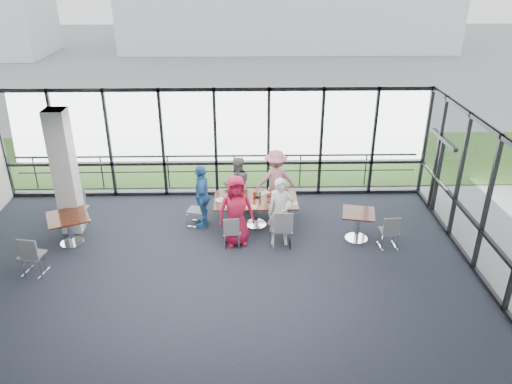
{
  "coord_description": "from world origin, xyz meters",
  "views": [
    {
      "loc": [
        0.86,
        -8.37,
        6.46
      ],
      "look_at": [
        1.1,
        2.83,
        1.1
      ],
      "focal_mm": 35.0,
      "sensor_mm": 36.0,
      "label": 1
    }
  ],
  "objects_px": {
    "diner_near_right": "(280,212)",
    "diner_end": "(202,196)",
    "structural_column": "(65,173)",
    "diner_far_right": "(276,180)",
    "chair_main_nl": "(232,231)",
    "chair_spare_r": "(389,231)",
    "chair_main_fr": "(277,191)",
    "main_table": "(256,203)",
    "diner_near_left": "(236,211)",
    "chair_spare_lb": "(78,209)",
    "chair_main_end": "(196,210)",
    "diner_far_left": "(237,185)",
    "side_table_right": "(358,217)",
    "chair_spare_la": "(32,255)",
    "chair_main_fl": "(238,193)",
    "side_table_left": "(68,220)",
    "chair_main_nr": "(282,228)"
  },
  "relations": [
    {
      "from": "structural_column",
      "to": "diner_far_right",
      "type": "height_order",
      "value": "structural_column"
    },
    {
      "from": "structural_column",
      "to": "chair_main_fl",
      "type": "relative_size",
      "value": 3.91
    },
    {
      "from": "diner_end",
      "to": "chair_spare_r",
      "type": "relative_size",
      "value": 1.96
    },
    {
      "from": "chair_main_nl",
      "to": "chair_main_end",
      "type": "bearing_deg",
      "value": 127.59
    },
    {
      "from": "side_table_right",
      "to": "diner_near_right",
      "type": "xyz_separation_m",
      "value": [
        -1.93,
        -0.16,
        0.24
      ]
    },
    {
      "from": "chair_spare_la",
      "to": "chair_spare_r",
      "type": "distance_m",
      "value": 8.22
    },
    {
      "from": "main_table",
      "to": "diner_near_left",
      "type": "relative_size",
      "value": 1.2
    },
    {
      "from": "side_table_right",
      "to": "chair_main_end",
      "type": "bearing_deg",
      "value": 168.47
    },
    {
      "from": "diner_near_right",
      "to": "chair_main_fr",
      "type": "relative_size",
      "value": 1.92
    },
    {
      "from": "chair_spare_lb",
      "to": "chair_main_nl",
      "type": "bearing_deg",
      "value": 171.95
    },
    {
      "from": "diner_near_right",
      "to": "chair_main_nr",
      "type": "relative_size",
      "value": 1.78
    },
    {
      "from": "chair_spare_la",
      "to": "chair_spare_lb",
      "type": "relative_size",
      "value": 1.06
    },
    {
      "from": "side_table_right",
      "to": "chair_spare_r",
      "type": "bearing_deg",
      "value": -28.77
    },
    {
      "from": "diner_near_right",
      "to": "diner_far_right",
      "type": "distance_m",
      "value": 1.92
    },
    {
      "from": "structural_column",
      "to": "chair_main_nl",
      "type": "distance_m",
      "value": 4.37
    },
    {
      "from": "main_table",
      "to": "diner_near_right",
      "type": "bearing_deg",
      "value": -58.97
    },
    {
      "from": "diner_far_left",
      "to": "chair_main_fr",
      "type": "bearing_deg",
      "value": -173.51
    },
    {
      "from": "diner_far_left",
      "to": "chair_main_fr",
      "type": "distance_m",
      "value": 1.2
    },
    {
      "from": "diner_far_right",
      "to": "chair_main_fl",
      "type": "height_order",
      "value": "diner_far_right"
    },
    {
      "from": "chair_main_end",
      "to": "diner_near_right",
      "type": "bearing_deg",
      "value": 78.01
    },
    {
      "from": "diner_near_right",
      "to": "chair_main_end",
      "type": "relative_size",
      "value": 2.02
    },
    {
      "from": "chair_main_nl",
      "to": "chair_main_fr",
      "type": "bearing_deg",
      "value": 56.49
    },
    {
      "from": "main_table",
      "to": "diner_near_left",
      "type": "bearing_deg",
      "value": -119.27
    },
    {
      "from": "diner_near_left",
      "to": "chair_spare_lb",
      "type": "height_order",
      "value": "diner_near_left"
    },
    {
      "from": "chair_main_fr",
      "to": "chair_spare_lb",
      "type": "relative_size",
      "value": 0.99
    },
    {
      "from": "diner_end",
      "to": "chair_main_end",
      "type": "height_order",
      "value": "diner_end"
    },
    {
      "from": "main_table",
      "to": "chair_spare_r",
      "type": "height_order",
      "value": "chair_spare_r"
    },
    {
      "from": "chair_spare_r",
      "to": "structural_column",
      "type": "bearing_deg",
      "value": 169.53
    },
    {
      "from": "main_table",
      "to": "diner_near_right",
      "type": "height_order",
      "value": "diner_near_right"
    },
    {
      "from": "chair_spare_la",
      "to": "chair_spare_r",
      "type": "height_order",
      "value": "chair_spare_la"
    },
    {
      "from": "diner_near_left",
      "to": "chair_main_end",
      "type": "relative_size",
      "value": 2.09
    },
    {
      "from": "diner_near_right",
      "to": "diner_end",
      "type": "xyz_separation_m",
      "value": [
        -1.95,
        0.95,
        -0.01
      ]
    },
    {
      "from": "chair_spare_lb",
      "to": "side_table_right",
      "type": "bearing_deg",
      "value": -179.4
    },
    {
      "from": "chair_main_fr",
      "to": "chair_spare_lb",
      "type": "height_order",
      "value": "chair_spare_lb"
    },
    {
      "from": "chair_main_end",
      "to": "chair_spare_r",
      "type": "distance_m",
      "value": 4.89
    },
    {
      "from": "chair_main_nl",
      "to": "chair_spare_r",
      "type": "bearing_deg",
      "value": -6.32
    },
    {
      "from": "main_table",
      "to": "diner_far_right",
      "type": "bearing_deg",
      "value": 59.55
    },
    {
      "from": "side_table_right",
      "to": "chair_spare_lb",
      "type": "relative_size",
      "value": 1.0
    },
    {
      "from": "diner_far_left",
      "to": "chair_spare_r",
      "type": "bearing_deg",
      "value": 142.01
    },
    {
      "from": "chair_main_fl",
      "to": "structural_column",
      "type": "bearing_deg",
      "value": 18.72
    },
    {
      "from": "chair_main_fr",
      "to": "diner_end",
      "type": "bearing_deg",
      "value": 23.34
    },
    {
      "from": "side_table_right",
      "to": "chair_main_nr",
      "type": "xyz_separation_m",
      "value": [
        -1.89,
        -0.25,
        -0.13
      ]
    },
    {
      "from": "diner_far_right",
      "to": "chair_main_nl",
      "type": "distance_m",
      "value": 2.36
    },
    {
      "from": "main_table",
      "to": "diner_far_left",
      "type": "bearing_deg",
      "value": 120.02
    },
    {
      "from": "side_table_left",
      "to": "chair_spare_la",
      "type": "height_order",
      "value": "chair_spare_la"
    },
    {
      "from": "diner_near_left",
      "to": "chair_main_nr",
      "type": "xyz_separation_m",
      "value": [
        1.11,
        -0.13,
        -0.41
      ]
    },
    {
      "from": "side_table_right",
      "to": "diner_near_right",
      "type": "bearing_deg",
      "value": -175.33
    },
    {
      "from": "structural_column",
      "to": "chair_main_fr",
      "type": "distance_m",
      "value": 5.59
    },
    {
      "from": "side_table_left",
      "to": "chair_spare_la",
      "type": "distance_m",
      "value": 1.35
    },
    {
      "from": "diner_far_left",
      "to": "chair_main_end",
      "type": "distance_m",
      "value": 1.37
    }
  ]
}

